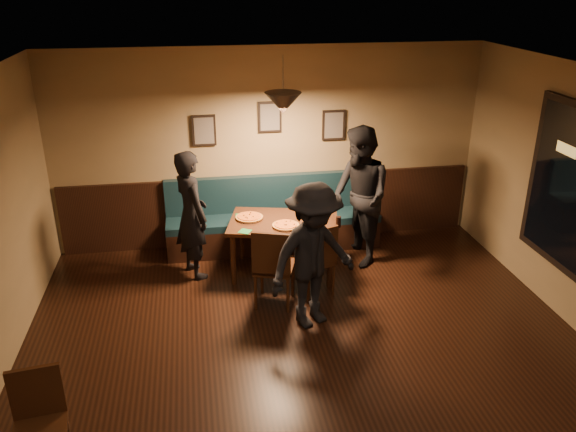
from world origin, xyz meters
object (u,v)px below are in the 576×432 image
object	(u,v)px
soda_glass	(338,222)
booth_bench	(274,215)
chair_near_right	(313,259)
diner_left	(191,215)
diner_right	(359,197)
chair_near_left	(274,265)
dining_table	(284,247)
cafe_chair_far	(39,430)
tabasco_bottle	(321,215)
diner_front	(313,256)

from	to	relation	value
soda_glass	booth_bench	bearing A→B (deg)	122.33
chair_near_right	diner_left	xyz separation A→B (m)	(-1.43, 0.74, 0.37)
booth_bench	diner_right	distance (m)	1.29
diner_left	soda_glass	bearing A→B (deg)	-127.62
diner_right	chair_near_left	bearing A→B (deg)	-64.63
diner_right	dining_table	bearing A→B (deg)	-91.50
soda_glass	cafe_chair_far	distance (m)	4.06
chair_near_left	tabasco_bottle	world-z (taller)	chair_near_left
chair_near_right	diner_right	distance (m)	1.17
tabasco_bottle	soda_glass	bearing A→B (deg)	-58.87
chair_near_right	tabasco_bottle	distance (m)	0.67
booth_bench	chair_near_left	xyz separation A→B (m)	(-0.21, -1.50, 0.00)
booth_bench	tabasco_bottle	bearing A→B (deg)	-57.28
diner_right	diner_front	bearing A→B (deg)	-43.40
booth_bench	soda_glass	bearing A→B (deg)	-57.67
chair_near_left	diner_left	size ratio (longest dim) A/B	0.60
diner_left	cafe_chair_far	distance (m)	3.40
chair_near_right	cafe_chair_far	world-z (taller)	chair_near_right
dining_table	chair_near_right	world-z (taller)	chair_near_right
chair_near_left	diner_left	xyz separation A→B (m)	(-0.93, 0.89, 0.34)
diner_left	soda_glass	xyz separation A→B (m)	(1.80, -0.45, -0.04)
chair_near_left	soda_glass	distance (m)	1.03
diner_left	tabasco_bottle	bearing A→B (deg)	-120.18
diner_front	tabasco_bottle	size ratio (longest dim) A/B	14.21
booth_bench	chair_near_left	distance (m)	1.51
chair_near_left	cafe_chair_far	bearing A→B (deg)	-115.24
booth_bench	dining_table	xyz separation A→B (m)	(0.02, -0.75, -0.13)
chair_near_left	soda_glass	world-z (taller)	chair_near_left
dining_table	chair_near_right	distance (m)	0.66
diner_left	cafe_chair_far	size ratio (longest dim) A/B	1.87
chair_near_right	soda_glass	distance (m)	0.58
diner_right	booth_bench	bearing A→B (deg)	-129.41
chair_near_right	cafe_chair_far	bearing A→B (deg)	-158.10
chair_near_right	diner_front	bearing A→B (deg)	-123.40
dining_table	cafe_chair_far	bearing A→B (deg)	-114.76
booth_bench	soda_glass	size ratio (longest dim) A/B	21.61
dining_table	booth_bench	bearing A→B (deg)	105.11
diner_right	diner_front	world-z (taller)	diner_right
diner_left	cafe_chair_far	xyz separation A→B (m)	(-1.21, -3.15, -0.39)
diner_left	cafe_chair_far	world-z (taller)	diner_left
booth_bench	diner_left	distance (m)	1.33
dining_table	diner_front	distance (m)	1.32
booth_bench	chair_near_right	xyz separation A→B (m)	(0.29, -1.34, -0.03)
dining_table	diner_left	size ratio (longest dim) A/B	0.81
dining_table	soda_glass	bearing A→B (deg)	-11.24
chair_near_left	diner_right	size ratio (longest dim) A/B	0.54
chair_near_left	chair_near_right	world-z (taller)	chair_near_left
chair_near_right	dining_table	bearing A→B (deg)	94.32
cafe_chair_far	tabasco_bottle	bearing A→B (deg)	-141.86
soda_glass	chair_near_right	bearing A→B (deg)	-141.85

